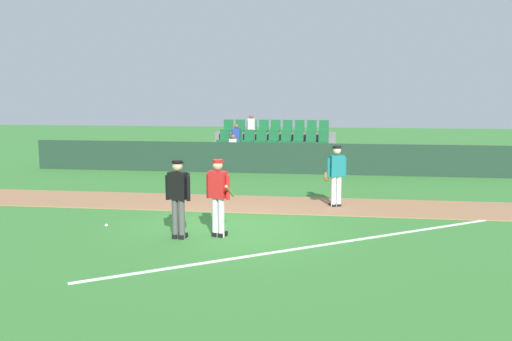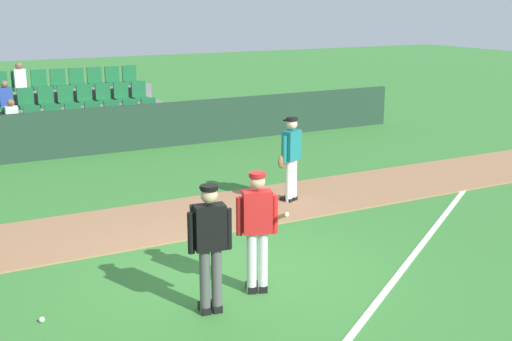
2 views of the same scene
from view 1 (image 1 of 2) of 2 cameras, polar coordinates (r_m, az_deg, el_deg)
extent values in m
plane|color=#387A33|center=(12.50, -3.39, -6.49)|extent=(80.00, 80.00, 0.00)
cube|color=#9E704C|center=(15.34, -1.24, -3.65)|extent=(28.00, 2.35, 0.03)
cube|color=white|center=(11.81, 10.68, -7.48)|extent=(9.96, 6.87, 0.01)
cube|color=#1E3828|center=(21.30, 1.38, 1.36)|extent=(20.00, 0.16, 1.25)
cube|color=slate|center=(23.21, 1.90, 0.75)|extent=(5.55, 2.95, 0.30)
cube|color=slate|center=(22.33, 1.68, 1.36)|extent=(5.45, 0.85, 0.40)
cube|color=#196033|center=(22.54, -3.92, 2.05)|extent=(0.44, 0.40, 0.08)
cube|color=#196033|center=(22.73, -3.81, 2.74)|extent=(0.44, 0.08, 0.50)
cube|color=#196033|center=(22.44, -2.54, 2.03)|extent=(0.44, 0.40, 0.08)
cube|color=#196033|center=(22.63, -2.44, 2.72)|extent=(0.44, 0.08, 0.50)
cube|color=silver|center=(22.45, -2.52, 2.81)|extent=(0.32, 0.22, 0.52)
sphere|color=brown|center=(22.42, -2.53, 3.70)|extent=(0.20, 0.20, 0.20)
cube|color=#196033|center=(22.34, -1.15, 2.01)|extent=(0.44, 0.40, 0.08)
cube|color=#196033|center=(22.53, -1.07, 2.71)|extent=(0.44, 0.08, 0.50)
cube|color=#196033|center=(22.26, 0.25, 1.99)|extent=(0.44, 0.40, 0.08)
cube|color=#196033|center=(22.46, 0.32, 2.69)|extent=(0.44, 0.08, 0.50)
cube|color=#196033|center=(22.20, 1.66, 1.97)|extent=(0.44, 0.40, 0.08)
cube|color=#196033|center=(22.39, 1.72, 2.67)|extent=(0.44, 0.08, 0.50)
cube|color=#196033|center=(22.15, 3.07, 1.95)|extent=(0.44, 0.40, 0.08)
cube|color=#196033|center=(22.34, 3.12, 2.65)|extent=(0.44, 0.08, 0.50)
cube|color=#196033|center=(22.11, 4.49, 1.92)|extent=(0.44, 0.40, 0.08)
cube|color=#196033|center=(22.30, 4.53, 2.62)|extent=(0.44, 0.08, 0.50)
cube|color=#196033|center=(22.08, 5.92, 1.90)|extent=(0.44, 0.40, 0.08)
cube|color=#196033|center=(22.28, 5.95, 2.60)|extent=(0.44, 0.08, 0.50)
cube|color=#196033|center=(22.07, 7.34, 1.87)|extent=(0.44, 0.40, 0.08)
cube|color=#196033|center=(22.27, 7.36, 2.57)|extent=(0.44, 0.08, 0.50)
cube|color=slate|center=(23.12, 1.91, 2.60)|extent=(5.45, 0.85, 0.40)
cube|color=#196033|center=(23.33, -3.50, 3.25)|extent=(0.44, 0.40, 0.08)
cube|color=#196033|center=(23.53, -3.40, 3.91)|extent=(0.44, 0.08, 0.50)
cube|color=#196033|center=(23.23, -2.17, 3.24)|extent=(0.44, 0.40, 0.08)
cube|color=#196033|center=(23.42, -2.08, 3.90)|extent=(0.44, 0.08, 0.50)
cube|color=#263F99|center=(23.25, -2.15, 3.99)|extent=(0.32, 0.22, 0.52)
sphere|color=brown|center=(23.23, -2.16, 4.85)|extent=(0.20, 0.20, 0.20)
cube|color=#196033|center=(23.14, -0.83, 3.23)|extent=(0.44, 0.40, 0.08)
cube|color=#196033|center=(23.34, -0.75, 3.88)|extent=(0.44, 0.08, 0.50)
cube|color=#196033|center=(23.06, 0.53, 3.21)|extent=(0.44, 0.40, 0.08)
cube|color=#196033|center=(23.26, 0.60, 3.87)|extent=(0.44, 0.08, 0.50)
cube|color=#196033|center=(23.00, 1.89, 3.19)|extent=(0.44, 0.40, 0.08)
cube|color=#196033|center=(23.20, 1.95, 3.85)|extent=(0.44, 0.08, 0.50)
cube|color=#196033|center=(22.95, 3.26, 3.17)|extent=(0.44, 0.40, 0.08)
cube|color=#196033|center=(23.15, 3.31, 3.84)|extent=(0.44, 0.08, 0.50)
cube|color=#196033|center=(22.91, 4.63, 3.15)|extent=(0.44, 0.40, 0.08)
cube|color=#196033|center=(23.11, 4.67, 3.82)|extent=(0.44, 0.08, 0.50)
cube|color=#196033|center=(22.89, 6.01, 3.13)|extent=(0.44, 0.40, 0.08)
cube|color=#196033|center=(23.09, 6.03, 3.79)|extent=(0.44, 0.08, 0.50)
cube|color=#196033|center=(22.88, 7.38, 3.10)|extent=(0.44, 0.40, 0.08)
cube|color=#196033|center=(23.08, 7.40, 3.77)|extent=(0.44, 0.08, 0.50)
cube|color=slate|center=(23.93, 2.13, 3.75)|extent=(5.45, 0.85, 0.40)
cube|color=#196033|center=(24.13, -3.11, 4.37)|extent=(0.44, 0.40, 0.08)
cube|color=#196033|center=(24.33, -3.02, 5.00)|extent=(0.44, 0.08, 0.50)
cube|color=#196033|center=(24.03, -1.82, 4.37)|extent=(0.44, 0.40, 0.08)
cube|color=#196033|center=(24.23, -1.74, 4.99)|extent=(0.44, 0.08, 0.50)
cube|color=#196033|center=(23.95, -0.52, 4.36)|extent=(0.44, 0.40, 0.08)
cube|color=#196033|center=(24.15, -0.45, 4.98)|extent=(0.44, 0.08, 0.50)
cube|color=silver|center=(23.98, -0.50, 5.08)|extent=(0.32, 0.22, 0.52)
sphere|color=brown|center=(23.96, -0.51, 5.92)|extent=(0.20, 0.20, 0.20)
cube|color=#196033|center=(23.87, 0.79, 4.34)|extent=(0.44, 0.40, 0.08)
cube|color=#196033|center=(24.08, 0.86, 4.97)|extent=(0.44, 0.08, 0.50)
cube|color=#196033|center=(23.81, 2.11, 4.33)|extent=(0.44, 0.40, 0.08)
cube|color=#196033|center=(24.02, 2.16, 4.96)|extent=(0.44, 0.08, 0.50)
cube|color=#196033|center=(23.76, 3.43, 4.31)|extent=(0.44, 0.40, 0.08)
cube|color=#196033|center=(23.97, 3.48, 4.94)|extent=(0.44, 0.08, 0.50)
cube|color=#196033|center=(23.73, 4.76, 4.29)|extent=(0.44, 0.40, 0.08)
cube|color=#196033|center=(23.93, 4.79, 4.93)|extent=(0.44, 0.08, 0.50)
cube|color=#196033|center=(23.70, 6.09, 4.27)|extent=(0.44, 0.40, 0.08)
cube|color=#196033|center=(23.91, 6.11, 4.90)|extent=(0.44, 0.08, 0.50)
cube|color=#196033|center=(23.69, 7.42, 4.25)|extent=(0.44, 0.40, 0.08)
cube|color=#196033|center=(23.90, 7.44, 4.88)|extent=(0.44, 0.08, 0.50)
cylinder|color=silver|center=(11.86, -4.48, -5.08)|extent=(0.14, 0.14, 0.90)
cylinder|color=silver|center=(11.78, -3.81, -5.16)|extent=(0.14, 0.14, 0.90)
cube|color=black|center=(12.01, -4.32, -6.88)|extent=(0.20, 0.28, 0.10)
cube|color=black|center=(11.93, -3.65, -6.97)|extent=(0.20, 0.28, 0.10)
cube|color=red|center=(11.67, -4.19, -1.53)|extent=(0.45, 0.33, 0.60)
cylinder|color=red|center=(11.80, -5.23, -1.68)|extent=(0.09, 0.09, 0.55)
cylinder|color=red|center=(11.55, -3.11, -1.87)|extent=(0.09, 0.09, 0.55)
sphere|color=tan|center=(11.60, -4.21, 0.56)|extent=(0.22, 0.22, 0.22)
cylinder|color=#B21919|center=(11.59, -4.21, 1.05)|extent=(0.23, 0.23, 0.06)
cube|color=#B21919|center=(11.68, -3.97, 0.96)|extent=(0.21, 0.17, 0.02)
cylinder|color=tan|center=(11.66, -2.87, -2.28)|extent=(0.07, 0.80, 0.41)
cylinder|color=#4C4C4C|center=(11.79, -8.82, -5.23)|extent=(0.14, 0.14, 0.90)
cylinder|color=#4C4C4C|center=(11.72, -8.11, -5.29)|extent=(0.14, 0.14, 0.90)
cube|color=black|center=(11.94, -8.65, -7.03)|extent=(0.16, 0.28, 0.10)
cube|color=black|center=(11.88, -7.95, -7.10)|extent=(0.16, 0.28, 0.10)
cube|color=black|center=(11.61, -8.55, -1.65)|extent=(0.43, 0.28, 0.60)
cylinder|color=black|center=(11.72, -9.65, -1.83)|extent=(0.09, 0.09, 0.55)
cylinder|color=black|center=(11.51, -7.42, -1.97)|extent=(0.09, 0.09, 0.55)
sphere|color=tan|center=(11.54, -8.59, 0.45)|extent=(0.22, 0.22, 0.22)
cylinder|color=black|center=(11.53, -8.60, 0.94)|extent=(0.23, 0.23, 0.06)
cube|color=black|center=(11.62, -8.39, 0.85)|extent=(0.20, 0.15, 0.02)
cube|color=black|center=(11.72, -8.28, -1.55)|extent=(0.45, 0.15, 0.56)
cylinder|color=white|center=(14.97, 8.47, -2.34)|extent=(0.14, 0.14, 0.90)
cylinder|color=white|center=(15.04, 9.02, -2.30)|extent=(0.14, 0.14, 0.90)
cube|color=black|center=(15.10, 8.34, -3.79)|extent=(0.22, 0.29, 0.10)
cube|color=black|center=(15.17, 8.89, -3.75)|extent=(0.22, 0.29, 0.10)
cube|color=#197075|center=(14.89, 8.81, 0.52)|extent=(0.45, 0.36, 0.60)
cylinder|color=#197075|center=(14.79, 7.92, 0.29)|extent=(0.09, 0.09, 0.55)
cylinder|color=#197075|center=(15.00, 9.67, 0.36)|extent=(0.09, 0.09, 0.55)
sphere|color=beige|center=(14.84, 8.84, 2.16)|extent=(0.22, 0.22, 0.22)
cylinder|color=black|center=(14.83, 8.85, 2.55)|extent=(0.23, 0.23, 0.06)
cube|color=black|center=(14.92, 8.69, 2.47)|extent=(0.21, 0.18, 0.02)
ellipsoid|color=brown|center=(14.86, 7.76, -0.64)|extent=(0.23, 0.19, 0.28)
sphere|color=white|center=(13.26, -16.02, -5.78)|extent=(0.07, 0.07, 0.07)
camera|label=2|loc=(7.50, -54.91, 11.37)|focal=46.75mm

